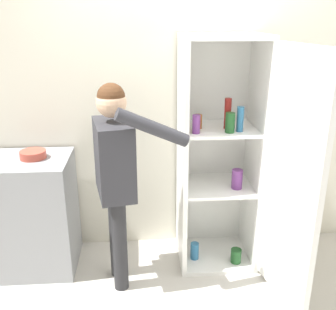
% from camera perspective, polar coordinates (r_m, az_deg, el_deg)
% --- Properties ---
extents(ground_plane, '(12.00, 12.00, 0.00)m').
position_cam_1_polar(ground_plane, '(3.00, 5.57, -21.50)').
color(ground_plane, beige).
extents(wall_back, '(7.00, 0.06, 2.55)m').
position_cam_1_polar(wall_back, '(3.30, 3.47, 7.48)').
color(wall_back, silver).
rests_on(wall_back, ground_plane).
extents(refrigerator, '(0.77, 1.16, 1.85)m').
position_cam_1_polar(refrigerator, '(3.05, 9.45, -0.76)').
color(refrigerator, white).
rests_on(refrigerator, ground_plane).
extents(person, '(0.68, 0.56, 1.55)m').
position_cam_1_polar(person, '(2.80, -7.62, -1.36)').
color(person, '#262628').
rests_on(person, ground_plane).
extents(counter, '(0.75, 0.55, 0.94)m').
position_cam_1_polar(counter, '(3.37, -19.84, -8.07)').
color(counter, gray).
rests_on(counter, ground_plane).
extents(bowl, '(0.20, 0.20, 0.06)m').
position_cam_1_polar(bowl, '(3.17, -19.01, 0.07)').
color(bowl, '#B24738').
rests_on(bowl, counter).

